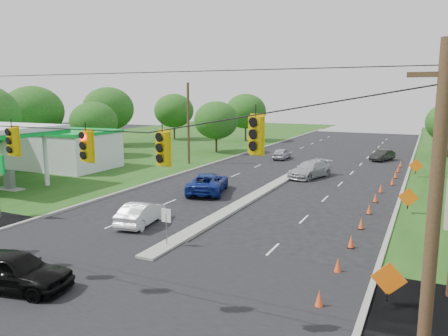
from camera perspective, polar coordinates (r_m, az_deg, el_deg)
The scene contains 37 objects.
ground at distance 18.54m, azimuth -17.92°, elevation -15.61°, with size 160.00×160.00×0.00m, color black.
grass_left at distance 53.22m, azimuth -26.86°, elevation 0.20°, with size 40.00×160.00×0.06m, color #1E4714.
cross_street at distance 18.54m, azimuth -17.92°, elevation -15.61°, with size 160.00×14.00×0.02m, color black.
curb_left at distance 48.02m, azimuth -2.13°, elevation 0.33°, with size 0.25×110.00×0.16m, color gray.
curb_right at distance 42.78m, azimuth 22.66°, elevation -1.57°, with size 0.25×110.00×0.16m, color gray.
median at distance 35.92m, azimuth 5.59°, elevation -2.89°, with size 1.00×34.00×0.18m, color gray.
median_sign at distance 22.44m, azimuth -7.55°, elevation -6.75°, with size 0.55×0.06×2.05m.
signal_span at distance 16.42m, azimuth -21.33°, elevation -0.82°, with size 25.60×0.32×9.00m.
utility_pole_far_left at distance 48.65m, azimuth -4.68°, elevation 5.76°, with size 0.28×0.28×9.00m, color #422D1C.
utility_pole_far_right at distance 47.15m, azimuth 26.25°, elevation 4.68°, with size 0.28×0.28×9.00m, color #422D1C.
gas_station at distance 48.20m, azimuth -22.20°, elevation 2.75°, with size 18.40×19.70×5.20m.
cone_0 at distance 17.07m, azimuth 12.32°, elevation -16.33°, with size 0.32×0.32×0.70m, color #FF5321.
cone_1 at distance 20.22m, azimuth 14.63°, elevation -12.19°, with size 0.32×0.32×0.70m, color #FF5321.
cone_2 at distance 23.47m, azimuth 16.27°, elevation -9.17°, with size 0.32×0.32×0.70m, color #FF5321.
cone_3 at distance 26.79m, azimuth 17.49°, elevation -6.89°, with size 0.32×0.32×0.70m, color #FF5321.
cone_4 at distance 30.14m, azimuth 18.42°, elevation -5.11°, with size 0.32×0.32×0.70m, color #FF5321.
cone_5 at distance 33.53m, azimuth 19.17°, elevation -3.68°, with size 0.32×0.32×0.70m, color #FF5321.
cone_6 at distance 36.93m, azimuth 19.78°, elevation -2.52°, with size 0.32×0.32×0.70m, color #FF5321.
cone_7 at distance 40.31m, azimuth 21.13°, elevation -1.61°, with size 0.32×0.32×0.70m, color #FF5321.
cone_8 at distance 43.75m, azimuth 21.49°, elevation -0.79°, with size 0.32×0.32×0.70m, color #FF5321.
cone_9 at distance 47.19m, azimuth 21.79°, elevation -0.09°, with size 0.32×0.32×0.70m, color #FF5321.
cone_10 at distance 50.65m, azimuth 22.06°, elevation 0.51°, with size 0.32×0.32×0.70m, color #FF5321.
work_sign_0 at distance 17.39m, azimuth 20.70°, elevation -13.57°, with size 1.27×0.58×1.37m.
work_sign_1 at distance 30.78m, azimuth 22.93°, elevation -3.65°, with size 1.27×0.58×1.37m.
work_sign_2 at distance 44.55m, azimuth 23.78°, elevation 0.20°, with size 1.27×0.58×1.37m.
tree_2 at distance 56.62m, azimuth -16.66°, elevation 5.77°, with size 5.88×5.88×6.86m.
tree_3 at distance 68.04m, azimuth -14.85°, elevation 7.48°, with size 7.56×7.56×8.82m.
tree_4 at distance 75.44m, azimuth -6.56°, elevation 7.45°, with size 6.72×6.72×7.84m.
tree_5 at distance 58.17m, azimuth -1.02°, elevation 6.26°, with size 5.88×5.88×6.86m.
tree_6 at distance 72.62m, azimuth 2.86°, elevation 7.41°, with size 6.72×6.72×7.84m.
tree_14 at distance 60.86m, azimuth -23.65°, elevation 6.78°, with size 7.56×7.56×8.82m.
black_sedan at distance 19.72m, azimuth -25.77°, elevation -12.01°, with size 1.91×4.75×1.62m, color black.
white_sedan at distance 26.81m, azimuth -10.77°, elevation -5.84°, with size 1.45×4.17×1.37m, color white.
blue_pickup at distance 34.72m, azimuth -2.12°, elevation -1.94°, with size 2.65×5.76×1.60m, color navy.
silver_car_far at distance 41.67m, azimuth 11.13°, elevation -0.21°, with size 2.15×5.30×1.54m, color #AAACB2.
silver_car_oncoming at distance 53.13m, azimuth 7.56°, elevation 1.87°, with size 1.56×3.87×1.32m, color #A8A8B3.
dark_car_receding at distance 54.66m, azimuth 20.01°, elevation 1.57°, with size 1.35×3.88×1.28m, color black.
Camera 1 is at (11.78, -12.03, 7.77)m, focal length 35.00 mm.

